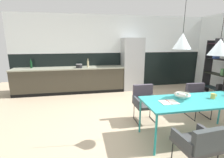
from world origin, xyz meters
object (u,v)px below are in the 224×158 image
at_px(open_shelf_unit, 218,67).
at_px(pendant_lamp_over_table_far, 220,47).
at_px(armchair_by_stool, 200,142).
at_px(bottle_oil_tall, 88,64).
at_px(dining_table, 195,102).
at_px(cooking_pot, 79,66).
at_px(open_book, 169,102).
at_px(refrigerator_column, 132,64).
at_px(bottle_wine_green, 31,64).
at_px(armchair_facing_counter, 145,99).
at_px(pendant_lamp_over_table_near, 182,41).
at_px(mug_wide_latte, 213,96).
at_px(armchair_corner_seat, 198,96).
at_px(fruit_bowl, 182,95).

height_order(open_shelf_unit, pendant_lamp_over_table_far, pendant_lamp_over_table_far).
xyz_separation_m(armchair_by_stool, bottle_oil_tall, (-1.26, 4.05, 0.51)).
xyz_separation_m(dining_table, cooking_pot, (-2.07, 3.15, 0.25)).
distance_m(open_book, bottle_oil_tall, 3.50).
relative_size(refrigerator_column, open_shelf_unit, 1.02).
bearing_deg(bottle_wine_green, cooking_pot, -9.08).
xyz_separation_m(armchair_by_stool, open_book, (-0.02, 0.78, 0.26)).
relative_size(dining_table, armchair_facing_counter, 2.32).
xyz_separation_m(pendant_lamp_over_table_near, pendant_lamp_over_table_far, (0.75, 0.05, -0.10)).
xyz_separation_m(armchair_by_stool, pendant_lamp_over_table_near, (0.13, 0.80, 1.29)).
distance_m(dining_table, bottle_oil_tall, 3.71).
xyz_separation_m(dining_table, pendant_lamp_over_table_far, (0.38, 0.04, 0.98)).
height_order(open_book, mug_wide_latte, mug_wide_latte).
bearing_deg(open_shelf_unit, mug_wide_latte, -44.36).
bearing_deg(pendant_lamp_over_table_far, pendant_lamp_over_table_near, -176.58).
relative_size(refrigerator_column, armchair_corner_seat, 2.41).
height_order(armchair_facing_counter, fruit_bowl, fruit_bowl).
height_order(mug_wide_latte, open_shelf_unit, open_shelf_unit).
height_order(mug_wide_latte, pendant_lamp_over_table_far, pendant_lamp_over_table_far).
relative_size(armchair_corner_seat, cooking_pot, 3.63).
bearing_deg(fruit_bowl, bottle_oil_tall, 117.72).
distance_m(refrigerator_column, open_book, 3.31).
bearing_deg(mug_wide_latte, armchair_by_stool, -137.16).
bearing_deg(refrigerator_column, armchair_facing_counter, -100.76).
height_order(armchair_by_stool, mug_wide_latte, mug_wide_latte).
relative_size(refrigerator_column, cooking_pot, 8.76).
bearing_deg(pendant_lamp_over_table_far, mug_wide_latte, -100.13).
height_order(dining_table, pendant_lamp_over_table_near, pendant_lamp_over_table_near).
height_order(dining_table, fruit_bowl, fruit_bowl).
height_order(armchair_facing_counter, cooking_pot, cooking_pot).
height_order(fruit_bowl, cooking_pot, cooking_pot).
relative_size(mug_wide_latte, cooking_pot, 0.57).
bearing_deg(armchair_facing_counter, bottle_oil_tall, -65.58).
bearing_deg(refrigerator_column, armchair_corner_seat, -70.72).
relative_size(armchair_facing_counter, armchair_by_stool, 1.09).
bearing_deg(fruit_bowl, dining_table, -48.58).
distance_m(armchair_corner_seat, bottle_wine_green, 5.09).
height_order(refrigerator_column, mug_wide_latte, refrigerator_column).
relative_size(bottle_oil_tall, open_shelf_unit, 0.16).
relative_size(armchair_by_stool, cooking_pot, 3.46).
height_order(refrigerator_column, fruit_bowl, refrigerator_column).
bearing_deg(fruit_bowl, cooking_pot, 122.80).
distance_m(refrigerator_column, armchair_corner_seat, 2.64).
distance_m(refrigerator_column, fruit_bowl, 3.09).
distance_m(cooking_pot, pendant_lamp_over_table_far, 4.03).
height_order(armchair_facing_counter, armchair_by_stool, armchair_facing_counter).
distance_m(armchair_by_stool, pendant_lamp_over_table_near, 1.52).
xyz_separation_m(mug_wide_latte, cooking_pot, (-2.45, 3.13, 0.16)).
distance_m(armchair_by_stool, bottle_wine_green, 5.28).
height_order(armchair_by_stool, open_shelf_unit, open_shelf_unit).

